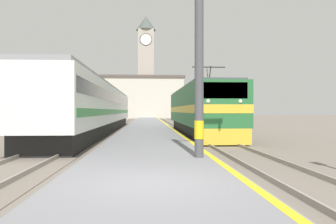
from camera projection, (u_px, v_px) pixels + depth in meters
The scene contains 9 objects.
ground_plane at pixel (148, 126), 36.85m from camera, with size 200.00×200.00×0.00m, color #70665B.
platform at pixel (148, 128), 31.86m from camera, with size 4.35×140.00×0.26m.
rail_track_near at pixel (186, 128), 32.09m from camera, with size 2.84×140.00×0.16m.
rail_track_far at pixel (106, 129), 31.60m from camera, with size 2.84×140.00×0.16m.
locomotive_train at pixel (199, 110), 24.00m from camera, with size 2.92×16.29×4.47m.
passenger_train at pixel (99, 108), 27.24m from camera, with size 2.92×31.62×3.76m.
catenary_mast at pixel (201, 30), 10.68m from camera, with size 2.37×0.31×8.49m.
clock_tower at pixel (146, 64), 83.27m from camera, with size 4.97×4.97×25.86m.
station_building at pixel (136, 97), 77.04m from camera, with size 22.46×6.72×9.92m.
Camera 1 is at (-0.10, -6.91, 1.77)m, focal length 35.00 mm.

